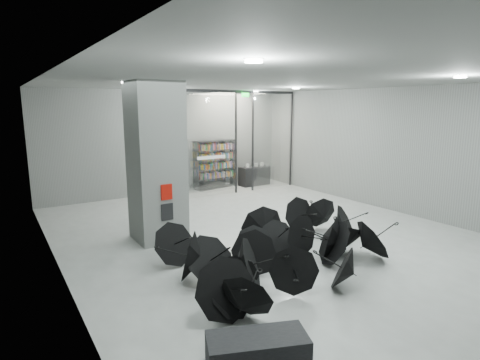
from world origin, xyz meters
TOP-DOWN VIEW (x-y plane):
  - room at (0.00, 0.00)m, footprint 14.00×14.02m
  - column at (-2.50, 2.00)m, footprint 1.20×1.20m
  - fire_cabinet at (-2.50, 1.38)m, footprint 0.28×0.04m
  - info_panel at (-2.50, 1.38)m, footprint 0.30×0.03m
  - exit_sign at (2.40, 5.30)m, footprint 0.30×0.06m
  - glass_partition at (2.39, 5.50)m, footprint 5.06×0.08m
  - bench at (-3.29, -3.54)m, footprint 1.45×1.03m
  - bookshelf at (1.86, 6.75)m, footprint 1.87×0.66m
  - shop_counter at (3.59, 6.36)m, footprint 1.38×0.60m
  - umbrella_cluster at (-1.04, -1.19)m, footprint 5.78×4.17m

SIDE VIEW (x-z plane):
  - bench at x=-3.29m, z-range 0.00..0.43m
  - umbrella_cluster at x=-1.04m, z-range -0.33..0.93m
  - shop_counter at x=3.59m, z-range 0.00..0.82m
  - info_panel at x=-2.50m, z-range 0.64..1.06m
  - bookshelf at x=1.86m, z-range 0.00..2.02m
  - fire_cabinet at x=-2.50m, z-range 1.16..1.54m
  - column at x=-2.50m, z-range 0.00..4.00m
  - glass_partition at x=2.39m, z-range 0.18..4.18m
  - room at x=0.00m, z-range 0.84..4.85m
  - exit_sign at x=2.40m, z-range 3.74..3.90m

